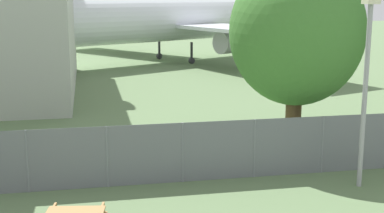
{
  "coord_description": "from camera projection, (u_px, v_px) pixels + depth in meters",
  "views": [
    {
      "loc": [
        -5.64,
        -7.53,
        6.27
      ],
      "look_at": [
        -1.62,
        12.68,
        2.0
      ],
      "focal_mm": 50.0,
      "sensor_mm": 36.0,
      "label": 1
    }
  ],
  "objects": [
    {
      "name": "perimeter_fence",
      "position": [
        254.0,
        148.0,
        18.66
      ],
      "size": [
        56.07,
        0.07,
        2.09
      ],
      "color": "slate",
      "rests_on": "ground"
    },
    {
      "name": "airplane",
      "position": [
        163.0,
        19.0,
        50.63
      ],
      "size": [
        43.46,
        35.94,
        12.63
      ],
      "rotation": [
        0.0,
        0.0,
        -2.64
      ],
      "color": "white",
      "rests_on": "ground"
    },
    {
      "name": "tree_behind_benches",
      "position": [
        297.0,
        32.0,
        21.09
      ],
      "size": [
        5.34,
        5.34,
        7.83
      ],
      "color": "brown",
      "rests_on": "ground"
    },
    {
      "name": "light_mast",
      "position": [
        367.0,
        68.0,
        17.17
      ],
      "size": [
        0.44,
        0.44,
        6.38
      ],
      "color": "#99999E",
      "rests_on": "ground"
    }
  ]
}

